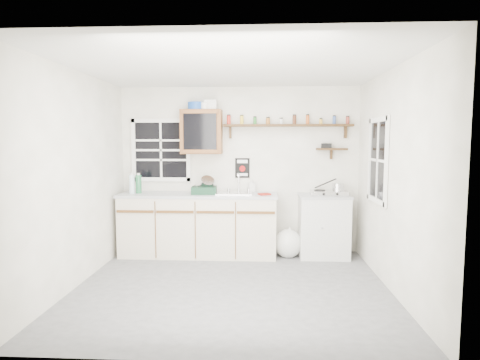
{
  "coord_description": "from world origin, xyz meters",
  "views": [
    {
      "loc": [
        0.33,
        -4.5,
        1.68
      ],
      "look_at": [
        0.07,
        0.55,
        1.2
      ],
      "focal_mm": 30.0,
      "sensor_mm": 36.0,
      "label": 1
    }
  ],
  "objects_px": {
    "main_cabinet": "(199,224)",
    "upper_cabinet": "(202,132)",
    "hotplate": "(329,193)",
    "dish_rack": "(205,188)",
    "spice_shelf": "(287,125)",
    "right_cabinet": "(323,226)"
  },
  "relations": [
    {
      "from": "main_cabinet",
      "to": "dish_rack",
      "type": "bearing_deg",
      "value": -12.92
    },
    {
      "from": "main_cabinet",
      "to": "right_cabinet",
      "type": "relative_size",
      "value": 2.54
    },
    {
      "from": "main_cabinet",
      "to": "hotplate",
      "type": "height_order",
      "value": "hotplate"
    },
    {
      "from": "dish_rack",
      "to": "hotplate",
      "type": "height_order",
      "value": "dish_rack"
    },
    {
      "from": "main_cabinet",
      "to": "spice_shelf",
      "type": "bearing_deg",
      "value": 9.31
    },
    {
      "from": "main_cabinet",
      "to": "upper_cabinet",
      "type": "height_order",
      "value": "upper_cabinet"
    },
    {
      "from": "dish_rack",
      "to": "upper_cabinet",
      "type": "bearing_deg",
      "value": 108.74
    },
    {
      "from": "main_cabinet",
      "to": "spice_shelf",
      "type": "relative_size",
      "value": 1.21
    },
    {
      "from": "main_cabinet",
      "to": "spice_shelf",
      "type": "xyz_separation_m",
      "value": [
        1.3,
        0.21,
        1.47
      ]
    },
    {
      "from": "dish_rack",
      "to": "right_cabinet",
      "type": "bearing_deg",
      "value": -2.02
    },
    {
      "from": "main_cabinet",
      "to": "upper_cabinet",
      "type": "xyz_separation_m",
      "value": [
        0.03,
        0.14,
        1.36
      ]
    },
    {
      "from": "main_cabinet",
      "to": "upper_cabinet",
      "type": "bearing_deg",
      "value": 76.32
    },
    {
      "from": "spice_shelf",
      "to": "dish_rack",
      "type": "distance_m",
      "value": 1.53
    },
    {
      "from": "main_cabinet",
      "to": "hotplate",
      "type": "bearing_deg",
      "value": 0.16
    },
    {
      "from": "hotplate",
      "to": "right_cabinet",
      "type": "bearing_deg",
      "value": 164.4
    },
    {
      "from": "right_cabinet",
      "to": "hotplate",
      "type": "distance_m",
      "value": 0.49
    },
    {
      "from": "upper_cabinet",
      "to": "hotplate",
      "type": "xyz_separation_m",
      "value": [
        1.86,
        -0.14,
        -0.88
      ]
    },
    {
      "from": "spice_shelf",
      "to": "dish_rack",
      "type": "xyz_separation_m",
      "value": [
        -1.2,
        -0.24,
        -0.92
      ]
    },
    {
      "from": "main_cabinet",
      "to": "dish_rack",
      "type": "relative_size",
      "value": 6.15
    },
    {
      "from": "hotplate",
      "to": "main_cabinet",
      "type": "bearing_deg",
      "value": -178.27
    },
    {
      "from": "main_cabinet",
      "to": "upper_cabinet",
      "type": "distance_m",
      "value": 1.37
    },
    {
      "from": "hotplate",
      "to": "dish_rack",
      "type": "bearing_deg",
      "value": -177.5
    }
  ]
}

